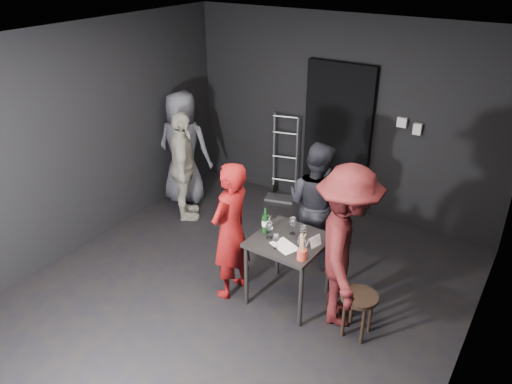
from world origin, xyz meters
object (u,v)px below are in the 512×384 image
Objects in this scene: woman_black at (316,203)px; bystander_grey at (183,143)px; hand_truck at (283,183)px; wine_bottle at (265,223)px; stool at (359,303)px; breadstick_cup at (302,247)px; bystander_cream at (183,166)px; server_red at (230,229)px; tasting_table at (289,247)px; man_maroon at (346,238)px.

bystander_grey reaches higher than woman_black.
hand_truck reaches higher than wine_bottle.
breadstick_cup reaches higher than stool.
hand_truck is 4.46× the size of wine_bottle.
stool is 0.30× the size of bystander_cream.
stool is 1.48m from server_red.
tasting_table is 1.60× the size of stool.
stool is (2.08, -2.17, 0.15)m from hand_truck.
wine_bottle is at bearing -177.02° from tasting_table.
breadstick_cup is at bearing -72.10° from hand_truck.
stool is 1.23m from wine_bottle.
hand_truck is 2.36m from wine_bottle.
tasting_table reaches higher than stool.
man_maroon reaches higher than server_red.
tasting_table is 0.86m from woman_black.
stool is 0.31× the size of woman_black.
tasting_table is at bearing 172.10° from stool.
woman_black is 0.79× the size of man_maroon.
hand_truck is at bearing -73.31° from bystander_cream.
bystander_cream is at bearing 159.03° from tasting_table.
woman_black is 0.88m from wine_bottle.
bystander_cream is (-2.68, 0.77, -0.18)m from man_maroon.
wine_bottle is (-0.88, -0.04, -0.10)m from man_maroon.
man_maroon is 6.45× the size of breadstick_cup.
woman_black is 1.96m from bystander_cream.
tasting_table is at bearing 111.97° from server_red.
woman_black reaches higher than breadstick_cup.
bystander_cream reaches higher than woman_black.
bystander_grey is (-0.34, 0.41, 0.14)m from bystander_cream.
man_maroon reaches higher than hand_truck.
woman_black reaches higher than wine_bottle.
tasting_table is 0.44m from breadstick_cup.
stool is 1.64× the size of wine_bottle.
stool is at bearing -61.65° from hand_truck.
wine_bottle is at bearing -80.61° from hand_truck.
bystander_grey is at bearing -0.09° from bystander_cream.
server_red is at bearing -89.33° from hand_truck.
breadstick_cup is (0.39, -1.09, 0.13)m from woman_black.
stool is 3.56m from bystander_grey.
woman_black is at bearing 16.98° from man_maroon.
tasting_table is at bearing 2.98° from wine_bottle.
bystander_grey is (-3.02, 1.18, -0.05)m from man_maroon.
tasting_table is 0.68m from man_maroon.
server_red is 1.16m from woman_black.
server_red is at bearing -163.56° from bystander_cream.
man_maroon reaches higher than bystander_grey.
hand_truck is 1.70× the size of tasting_table.
stool is 0.77m from breadstick_cup.
bystander_cream reaches higher than stool.
stool is at bearing 142.90° from bystander_grey.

